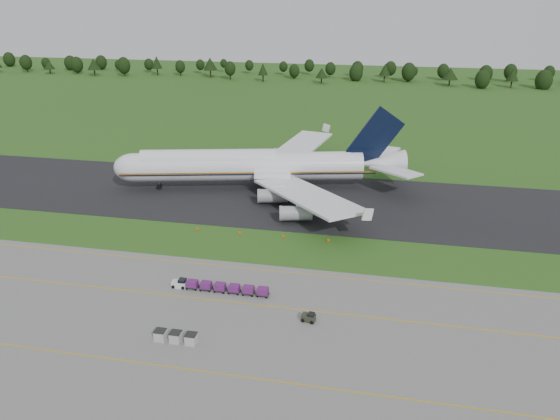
% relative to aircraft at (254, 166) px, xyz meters
% --- Properties ---
extents(ground, '(600.00, 600.00, 0.00)m').
position_rel_aircraft_xyz_m(ground, '(9.66, -34.19, -6.13)').
color(ground, '#285318').
rests_on(ground, ground).
extents(apron, '(300.00, 52.00, 0.06)m').
position_rel_aircraft_xyz_m(apron, '(9.66, -68.19, -6.10)').
color(apron, slate).
rests_on(apron, ground).
extents(taxiway, '(300.00, 40.00, 0.08)m').
position_rel_aircraft_xyz_m(taxiway, '(9.66, -6.19, -6.09)').
color(taxiway, black).
rests_on(taxiway, ground).
extents(apron_markings, '(300.00, 30.20, 0.01)m').
position_rel_aircraft_xyz_m(apron_markings, '(9.66, -61.17, -6.07)').
color(apron_markings, '#C59A0B').
rests_on(apron_markings, apron).
extents(tree_line, '(530.58, 22.63, 11.96)m').
position_rel_aircraft_xyz_m(tree_line, '(27.12, 186.28, 0.00)').
color(tree_line, black).
rests_on(tree_line, ground).
extents(aircraft, '(76.61, 72.54, 21.48)m').
position_rel_aircraft_xyz_m(aircraft, '(0.00, 0.00, 0.00)').
color(aircraft, white).
rests_on(aircraft, ground).
extents(baggage_train, '(17.33, 1.57, 1.51)m').
position_rel_aircraft_xyz_m(baggage_train, '(7.02, -53.22, -5.25)').
color(baggage_train, silver).
rests_on(baggage_train, apron).
extents(utility_cart, '(2.30, 1.61, 1.16)m').
position_rel_aircraft_xyz_m(utility_cart, '(23.65, -59.21, -5.51)').
color(utility_cart, '#292C1F').
rests_on(utility_cart, apron).
extents(uld_row, '(6.45, 1.65, 1.63)m').
position_rel_aircraft_xyz_m(uld_row, '(5.30, -68.51, -5.25)').
color(uld_row, '#A9A9A9').
rests_on(uld_row, apron).
extents(edge_markers, '(28.97, 0.30, 0.60)m').
position_rel_aircraft_xyz_m(edge_markers, '(8.95, -29.38, -5.86)').
color(edge_markers, '#EE5107').
rests_on(edge_markers, ground).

